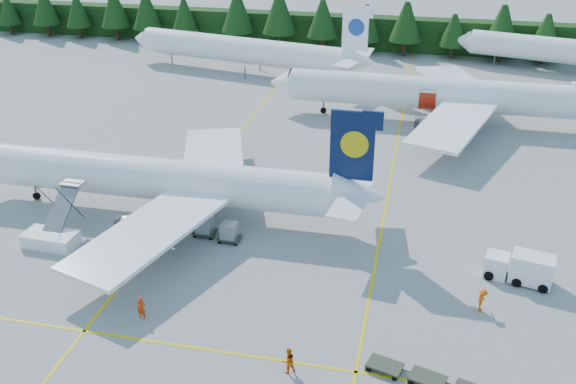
% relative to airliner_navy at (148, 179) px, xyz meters
% --- Properties ---
extents(ground, '(320.00, 320.00, 0.00)m').
position_rel_airliner_navy_xyz_m(ground, '(16.60, -12.30, -3.60)').
color(ground, '#A0A09B').
rests_on(ground, ground).
extents(taxi_stripe_a, '(0.25, 120.00, 0.01)m').
position_rel_airliner_navy_xyz_m(taxi_stripe_a, '(2.60, 7.70, -3.60)').
color(taxi_stripe_a, yellow).
rests_on(taxi_stripe_a, ground).
extents(taxi_stripe_b, '(0.25, 120.00, 0.01)m').
position_rel_airliner_navy_xyz_m(taxi_stripe_b, '(22.60, 7.70, -3.60)').
color(taxi_stripe_b, yellow).
rests_on(taxi_stripe_b, ground).
extents(taxi_stripe_cross, '(80.00, 0.25, 0.01)m').
position_rel_airliner_navy_xyz_m(taxi_stripe_cross, '(16.60, -18.30, -3.60)').
color(taxi_stripe_cross, yellow).
rests_on(taxi_stripe_cross, ground).
extents(treeline_hedge, '(220.00, 4.00, 6.00)m').
position_rel_airliner_navy_xyz_m(treeline_hedge, '(16.60, 69.70, -0.60)').
color(treeline_hedge, black).
rests_on(treeline_hedge, ground).
extents(airliner_navy, '(41.16, 33.91, 11.98)m').
position_rel_airliner_navy_xyz_m(airliner_navy, '(0.00, 0.00, 0.00)').
color(airliner_navy, white).
rests_on(airliner_navy, ground).
extents(airliner_red, '(43.47, 35.80, 12.65)m').
position_rel_airliner_navy_xyz_m(airliner_red, '(25.08, 32.11, 0.20)').
color(airliner_red, white).
rests_on(airliner_red, ground).
extents(airliner_far_left, '(42.15, 12.11, 12.39)m').
position_rel_airliner_navy_xyz_m(airliner_far_left, '(-6.04, 49.12, 0.28)').
color(airliner_far_left, white).
rests_on(airliner_far_left, ground).
extents(airliner_far_right, '(40.32, 13.02, 11.93)m').
position_rel_airliner_navy_xyz_m(airliner_far_right, '(48.30, 59.98, 0.14)').
color(airliner_far_right, white).
rests_on(airliner_far_right, ground).
extents(airstairs, '(4.84, 6.57, 4.27)m').
position_rel_airliner_navy_xyz_m(airstairs, '(-6.19, -7.53, -2.67)').
color(airstairs, white).
rests_on(airstairs, ground).
extents(service_truck, '(5.63, 3.06, 2.57)m').
position_rel_airliner_navy_xyz_m(service_truck, '(34.23, -4.62, -2.33)').
color(service_truck, white).
rests_on(service_truck, ground).
extents(dolly_train, '(8.32, 3.30, 0.14)m').
position_rel_airliner_navy_xyz_m(dolly_train, '(27.31, -18.31, -3.17)').
color(dolly_train, '#363C2C').
rests_on(dolly_train, ground).
extents(uld_pair, '(4.54, 2.09, 1.53)m').
position_rel_airliner_navy_xyz_m(uld_pair, '(8.00, -3.51, -2.57)').
color(uld_pair, '#363C2C').
rests_on(uld_pair, ground).
extents(crew_a, '(0.67, 0.44, 1.83)m').
position_rel_airliner_navy_xyz_m(crew_a, '(6.13, -15.92, -2.68)').
color(crew_a, '#E63804').
rests_on(crew_a, ground).
extents(crew_b, '(1.18, 1.11, 1.92)m').
position_rel_airliner_navy_xyz_m(crew_b, '(18.14, -19.24, -2.64)').
color(crew_b, '#DA5204').
rests_on(crew_b, ground).
extents(crew_c, '(0.78, 0.93, 1.91)m').
position_rel_airliner_navy_xyz_m(crew_c, '(31.11, -9.51, -2.64)').
color(crew_c, '#FF5B05').
rests_on(crew_c, ground).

